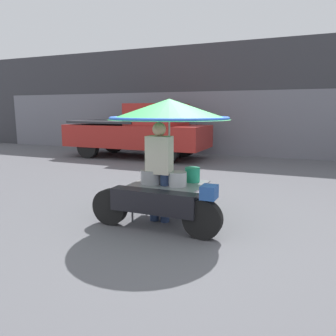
% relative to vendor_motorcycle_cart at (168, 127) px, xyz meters
% --- Properties ---
extents(ground_plane, '(36.00, 36.00, 0.00)m').
position_rel_vendor_motorcycle_cart_xyz_m(ground_plane, '(0.35, -0.21, -1.46)').
color(ground_plane, '#56565B').
extents(shopfront_building, '(28.00, 2.06, 4.15)m').
position_rel_vendor_motorcycle_cart_xyz_m(shopfront_building, '(0.35, 8.75, 0.61)').
color(shopfront_building, '#38383D').
rests_on(shopfront_building, ground).
extents(vendor_motorcycle_cart, '(2.00, 1.86, 1.88)m').
position_rel_vendor_motorcycle_cart_xyz_m(vendor_motorcycle_cart, '(0.00, 0.00, 0.00)').
color(vendor_motorcycle_cart, black).
rests_on(vendor_motorcycle_cart, ground).
extents(vendor_person, '(0.38, 0.22, 1.53)m').
position_rel_vendor_motorcycle_cart_xyz_m(vendor_person, '(-0.10, -0.10, -0.60)').
color(vendor_person, navy).
rests_on(vendor_person, ground).
extents(pickup_truck, '(5.11, 2.00, 1.92)m').
position_rel_vendor_motorcycle_cart_xyz_m(pickup_truck, '(-3.59, 5.91, -0.51)').
color(pickup_truck, black).
rests_on(pickup_truck, ground).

